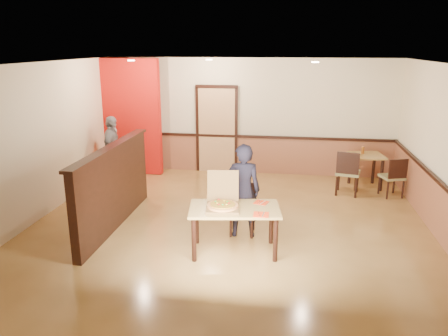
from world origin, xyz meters
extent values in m
plane|color=#B48646|center=(0.00, 0.00, 0.00)|extent=(7.00, 7.00, 0.00)
plane|color=black|center=(0.00, 0.00, 2.80)|extent=(7.00, 7.00, 0.00)
plane|color=beige|center=(0.00, 3.50, 1.40)|extent=(7.00, 0.00, 7.00)
plane|color=beige|center=(-3.50, 0.00, 1.40)|extent=(0.00, 7.00, 7.00)
cube|color=#92573A|center=(0.00, 3.47, 0.45)|extent=(7.00, 0.04, 0.90)
cube|color=black|center=(0.00, 3.45, 0.92)|extent=(7.00, 0.06, 0.06)
cube|color=#92573A|center=(3.47, 0.00, 0.45)|extent=(0.04, 7.00, 0.90)
cube|color=black|center=(3.45, 0.00, 0.92)|extent=(0.06, 7.00, 0.06)
cube|color=tan|center=(-0.80, 3.46, 1.05)|extent=(0.90, 0.06, 2.10)
cube|color=black|center=(-2.00, -0.20, 0.70)|extent=(0.14, 3.00, 1.40)
cube|color=black|center=(-2.00, -0.20, 1.42)|extent=(0.20, 3.10, 0.05)
cube|color=#B4130C|center=(-2.90, 3.00, 1.40)|extent=(1.60, 0.20, 2.78)
cylinder|color=beige|center=(-2.30, 1.80, 2.78)|extent=(0.14, 0.14, 0.02)
cylinder|color=beige|center=(-0.80, 2.50, 2.78)|extent=(0.14, 0.14, 0.02)
cylinder|color=beige|center=(1.40, 1.50, 2.78)|extent=(0.14, 0.14, 0.02)
cube|color=#AE8B49|center=(0.20, -0.91, 0.71)|extent=(1.46, 0.97, 0.04)
cylinder|color=black|center=(-0.34, -1.30, 0.34)|extent=(0.07, 0.07, 0.69)
cylinder|color=black|center=(-0.43, -0.69, 0.34)|extent=(0.07, 0.07, 0.69)
cylinder|color=black|center=(0.84, -1.13, 0.34)|extent=(0.07, 0.07, 0.69)
cylinder|color=black|center=(0.75, -0.52, 0.34)|extent=(0.07, 0.07, 0.69)
cube|color=olive|center=(0.25, -0.21, 0.42)|extent=(0.42, 0.42, 0.06)
cube|color=black|center=(0.25, -0.02, 0.65)|extent=(0.40, 0.04, 0.40)
cylinder|color=black|center=(0.08, -0.39, 0.18)|extent=(0.04, 0.04, 0.37)
cylinder|color=black|center=(0.08, -0.04, 0.18)|extent=(0.04, 0.04, 0.37)
cylinder|color=black|center=(0.43, -0.39, 0.18)|extent=(0.04, 0.04, 0.37)
cylinder|color=black|center=(0.43, -0.04, 0.18)|extent=(0.04, 0.04, 0.37)
cube|color=olive|center=(2.24, 2.15, 0.48)|extent=(0.57, 0.57, 0.06)
cube|color=black|center=(2.20, 1.93, 0.74)|extent=(0.46, 0.14, 0.46)
cylinder|color=black|center=(2.48, 2.30, 0.21)|extent=(0.05, 0.05, 0.42)
cylinder|color=black|center=(2.40, 1.91, 0.21)|extent=(0.05, 0.05, 0.42)
cylinder|color=black|center=(2.09, 2.38, 0.21)|extent=(0.05, 0.05, 0.42)
cylinder|color=black|center=(2.01, 2.00, 0.21)|extent=(0.05, 0.05, 0.42)
cube|color=olive|center=(3.14, 2.15, 0.42)|extent=(0.53, 0.53, 0.05)
cube|color=black|center=(3.21, 1.97, 0.65)|extent=(0.39, 0.16, 0.40)
cylinder|color=black|center=(3.25, 2.37, 0.18)|extent=(0.04, 0.04, 0.37)
cylinder|color=black|center=(3.36, 2.04, 0.18)|extent=(0.04, 0.04, 0.37)
cylinder|color=black|center=(2.92, 2.26, 0.18)|extent=(0.04, 0.04, 0.37)
cylinder|color=black|center=(3.04, 1.93, 0.18)|extent=(0.04, 0.04, 0.37)
cube|color=#AE8B49|center=(2.69, 2.70, 0.73)|extent=(0.79, 0.79, 0.04)
cylinder|color=black|center=(2.46, 2.39, 0.36)|extent=(0.07, 0.07, 0.71)
cylinder|color=black|center=(2.39, 2.93, 0.36)|extent=(0.07, 0.07, 0.71)
cylinder|color=black|center=(3.00, 2.47, 0.36)|extent=(0.07, 0.07, 0.71)
cylinder|color=black|center=(2.92, 3.00, 0.36)|extent=(0.07, 0.07, 0.71)
imported|color=black|center=(0.26, -0.29, 0.79)|extent=(0.62, 0.45, 1.58)
imported|color=gray|center=(-3.00, 2.17, 0.78)|extent=(0.46, 0.94, 1.55)
cube|color=brown|center=(0.03, -0.98, 0.74)|extent=(0.54, 0.54, 0.04)
cube|color=brown|center=(0.00, -0.70, 1.00)|extent=(0.49, 0.15, 0.48)
cylinder|color=#DB974F|center=(0.03, -0.98, 0.78)|extent=(0.56, 0.56, 0.03)
cube|color=red|center=(0.62, -1.13, 0.73)|extent=(0.23, 0.23, 0.01)
cylinder|color=white|center=(0.59, -1.13, 0.74)|extent=(0.01, 0.19, 0.01)
cube|color=white|center=(0.65, -1.13, 0.73)|extent=(0.02, 0.20, 0.00)
cube|color=red|center=(0.59, -0.63, 0.73)|extent=(0.25, 0.25, 0.00)
cylinder|color=white|center=(0.56, -0.63, 0.74)|extent=(0.06, 0.17, 0.01)
cube|color=white|center=(0.62, -0.63, 0.73)|extent=(0.07, 0.18, 0.00)
cylinder|color=#90501A|center=(2.61, 2.76, 0.83)|extent=(0.06, 0.06, 0.16)
camera|label=1|loc=(0.97, -7.03, 3.11)|focal=35.00mm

